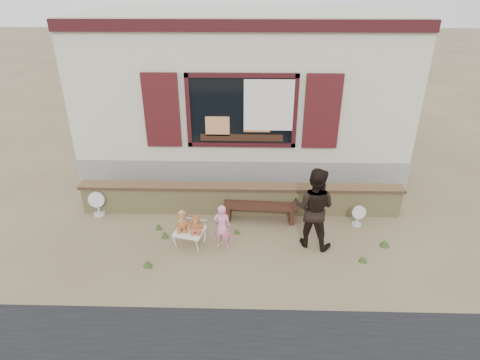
{
  "coord_description": "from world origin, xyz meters",
  "views": [
    {
      "loc": [
        0.2,
        -6.77,
        4.69
      ],
      "look_at": [
        0.0,
        0.6,
        1.0
      ],
      "focal_mm": 30.0,
      "sensor_mm": 36.0,
      "label": 1
    }
  ],
  "objects_px": {
    "folding_chair": "(190,232)",
    "child": "(222,227)",
    "teddy_bear_left": "(182,220)",
    "teddy_bear_right": "(196,223)",
    "bench": "(260,209)",
    "adult": "(314,208)"
  },
  "relations": [
    {
      "from": "bench",
      "to": "teddy_bear_right",
      "type": "height_order",
      "value": "teddy_bear_right"
    },
    {
      "from": "bench",
      "to": "child",
      "type": "bearing_deg",
      "value": -123.61
    },
    {
      "from": "teddy_bear_right",
      "to": "adult",
      "type": "xyz_separation_m",
      "value": [
        2.24,
        0.14,
        0.29
      ]
    },
    {
      "from": "teddy_bear_right",
      "to": "adult",
      "type": "relative_size",
      "value": 0.24
    },
    {
      "from": "adult",
      "to": "teddy_bear_right",
      "type": "bearing_deg",
      "value": 26.31
    },
    {
      "from": "teddy_bear_right",
      "to": "teddy_bear_left",
      "type": "bearing_deg",
      "value": -180.0
    },
    {
      "from": "folding_chair",
      "to": "child",
      "type": "bearing_deg",
      "value": 8.59
    },
    {
      "from": "folding_chair",
      "to": "teddy_bear_left",
      "type": "height_order",
      "value": "teddy_bear_left"
    },
    {
      "from": "teddy_bear_left",
      "to": "teddy_bear_right",
      "type": "height_order",
      "value": "teddy_bear_left"
    },
    {
      "from": "folding_chair",
      "to": "child",
      "type": "distance_m",
      "value": 0.66
    },
    {
      "from": "adult",
      "to": "child",
      "type": "bearing_deg",
      "value": 28.28
    },
    {
      "from": "adult",
      "to": "bench",
      "type": "bearing_deg",
      "value": -16.71
    },
    {
      "from": "bench",
      "to": "teddy_bear_right",
      "type": "bearing_deg",
      "value": -138.94
    },
    {
      "from": "bench",
      "to": "adult",
      "type": "height_order",
      "value": "adult"
    },
    {
      "from": "folding_chair",
      "to": "teddy_bear_right",
      "type": "bearing_deg",
      "value": 0.0
    },
    {
      "from": "teddy_bear_right",
      "to": "bench",
      "type": "bearing_deg",
      "value": 51.88
    },
    {
      "from": "folding_chair",
      "to": "adult",
      "type": "distance_m",
      "value": 2.44
    },
    {
      "from": "folding_chair",
      "to": "teddy_bear_left",
      "type": "xyz_separation_m",
      "value": [
        -0.14,
        0.03,
        0.24
      ]
    },
    {
      "from": "adult",
      "to": "teddy_bear_left",
      "type": "bearing_deg",
      "value": 24.35
    },
    {
      "from": "bench",
      "to": "adult",
      "type": "relative_size",
      "value": 0.96
    },
    {
      "from": "folding_chair",
      "to": "teddy_bear_right",
      "type": "height_order",
      "value": "teddy_bear_right"
    },
    {
      "from": "folding_chair",
      "to": "child",
      "type": "height_order",
      "value": "child"
    }
  ]
}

